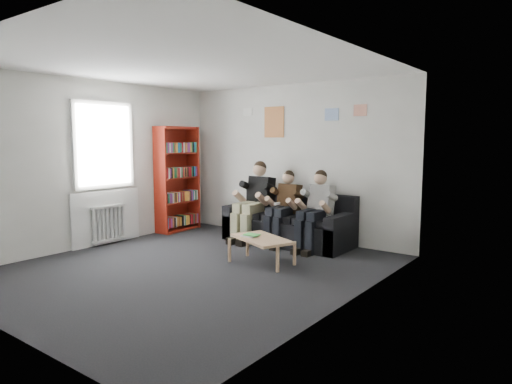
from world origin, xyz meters
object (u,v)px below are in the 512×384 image
bookshelf (178,179)px  coffee_table (262,241)px  person_left (253,202)px  person_right (315,210)px  person_middle (283,208)px  sofa (289,225)px

bookshelf → coffee_table: bearing=-24.5°
person_left → person_right: person_left is taller
person_middle → coffee_table: bearing=-70.0°
sofa → person_left: 0.74m
coffee_table → person_middle: person_middle is taller
sofa → bookshelf: size_ratio=1.09×
sofa → coffee_table: (0.39, -1.32, 0.02)m
person_middle → person_right: person_right is taller
bookshelf → person_left: bookshelf is taller
sofa → person_left: bearing=-161.5°
sofa → bookshelf: bookshelf is taller
bookshelf → person_middle: bookshelf is taller
sofa → person_middle: size_ratio=1.76×
sofa → bookshelf: bearing=-170.1°
bookshelf → coffee_table: 2.90m
bookshelf → coffee_table: bookshelf is taller
coffee_table → person_right: size_ratio=0.73×
person_middle → bookshelf: bearing=-174.2°
sofa → person_right: person_right is taller
person_left → person_middle: (0.60, 0.01, -0.05)m
sofa → person_middle: person_middle is taller
person_left → person_middle: size_ratio=1.11×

